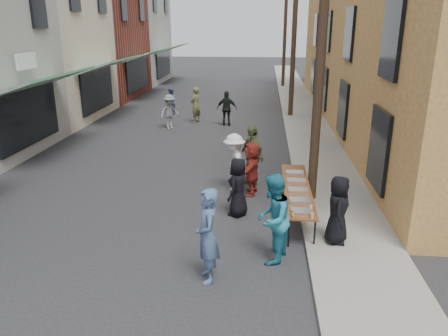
% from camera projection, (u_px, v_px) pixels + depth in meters
% --- Properties ---
extents(ground, '(120.00, 120.00, 0.00)m').
position_uv_depth(ground, '(138.00, 243.00, 10.23)').
color(ground, '#28282B').
rests_on(ground, ground).
extents(sidewalk, '(2.20, 60.00, 0.10)m').
position_uv_depth(sidewalk, '(303.00, 116.00, 23.95)').
color(sidewalk, gray).
rests_on(sidewalk, ground).
extents(storefront_row, '(8.00, 37.00, 9.00)m').
position_uv_depth(storefront_row, '(31.00, 38.00, 23.95)').
color(storefront_row, maroon).
rests_on(storefront_row, ground).
extents(building_ochre, '(10.00, 28.00, 10.00)m').
position_uv_depth(building_ochre, '(439.00, 21.00, 20.90)').
color(building_ochre, '#A16D39').
rests_on(building_ochre, ground).
extents(utility_pole_near, '(0.26, 0.26, 9.00)m').
position_uv_depth(utility_pole_near, '(322.00, 39.00, 11.27)').
color(utility_pole_near, '#2D2116').
rests_on(utility_pole_near, ground).
extents(utility_pole_mid, '(0.26, 0.26, 9.00)m').
position_uv_depth(utility_pole_mid, '(294.00, 31.00, 22.61)').
color(utility_pole_mid, '#2D2116').
rests_on(utility_pole_mid, ground).
extents(utility_pole_far, '(0.26, 0.26, 9.00)m').
position_uv_depth(utility_pole_far, '(285.00, 29.00, 33.94)').
color(utility_pole_far, '#2D2116').
rests_on(utility_pole_far, ground).
extents(serving_table, '(0.70, 4.00, 0.75)m').
position_uv_depth(serving_table, '(297.00, 189.00, 11.58)').
color(serving_table, brown).
rests_on(serving_table, ground).
extents(catering_tray_sausage, '(0.50, 0.33, 0.08)m').
position_uv_depth(catering_tray_sausage, '(302.00, 212.00, 10.00)').
color(catering_tray_sausage, maroon).
rests_on(catering_tray_sausage, serving_table).
extents(catering_tray_foil_b, '(0.50, 0.33, 0.08)m').
position_uv_depth(catering_tray_foil_b, '(300.00, 201.00, 10.61)').
color(catering_tray_foil_b, '#B2B2B7').
rests_on(catering_tray_foil_b, serving_table).
extents(catering_tray_buns, '(0.50, 0.33, 0.08)m').
position_uv_depth(catering_tray_buns, '(298.00, 190.00, 11.27)').
color(catering_tray_buns, tan).
rests_on(catering_tray_buns, serving_table).
extents(catering_tray_foil_d, '(0.50, 0.33, 0.08)m').
position_uv_depth(catering_tray_foil_d, '(296.00, 181.00, 11.93)').
color(catering_tray_foil_d, '#B2B2B7').
rests_on(catering_tray_foil_d, serving_table).
extents(catering_tray_buns_end, '(0.50, 0.33, 0.08)m').
position_uv_depth(catering_tray_buns_end, '(295.00, 173.00, 12.60)').
color(catering_tray_buns_end, tan).
rests_on(catering_tray_buns_end, serving_table).
extents(condiment_jar_a, '(0.07, 0.07, 0.08)m').
position_uv_depth(condiment_jar_a, '(293.00, 217.00, 9.73)').
color(condiment_jar_a, '#A57F26').
rests_on(condiment_jar_a, serving_table).
extents(condiment_jar_b, '(0.07, 0.07, 0.08)m').
position_uv_depth(condiment_jar_b, '(293.00, 215.00, 9.83)').
color(condiment_jar_b, '#A57F26').
rests_on(condiment_jar_b, serving_table).
extents(condiment_jar_c, '(0.07, 0.07, 0.08)m').
position_uv_depth(condiment_jar_c, '(293.00, 213.00, 9.92)').
color(condiment_jar_c, '#A57F26').
rests_on(condiment_jar_c, serving_table).
extents(cup_stack, '(0.08, 0.08, 0.12)m').
position_uv_depth(cup_stack, '(312.00, 216.00, 9.74)').
color(cup_stack, tan).
rests_on(cup_stack, serving_table).
extents(guest_front_a, '(0.76, 0.91, 1.59)m').
position_uv_depth(guest_front_a, '(238.00, 187.00, 11.49)').
color(guest_front_a, black).
rests_on(guest_front_a, ground).
extents(guest_front_b, '(0.62, 0.80, 1.94)m').
position_uv_depth(guest_front_b, '(207.00, 236.00, 8.48)').
color(guest_front_b, '#48658C').
rests_on(guest_front_b, ground).
extents(guest_front_c, '(1.00, 1.14, 1.97)m').
position_uv_depth(guest_front_c, '(272.00, 219.00, 9.17)').
color(guest_front_c, teal).
rests_on(guest_front_c, ground).
extents(guest_front_d, '(0.84, 1.25, 1.80)m').
position_uv_depth(guest_front_d, '(234.00, 163.00, 13.11)').
color(guest_front_d, white).
rests_on(guest_front_d, ground).
extents(guest_front_e, '(1.02, 1.18, 1.91)m').
position_uv_depth(guest_front_e, '(252.00, 155.00, 13.71)').
color(guest_front_e, '#586238').
rests_on(guest_front_e, ground).
extents(guest_queue_back, '(0.68, 1.54, 1.61)m').
position_uv_depth(guest_queue_back, '(252.00, 169.00, 12.92)').
color(guest_queue_back, maroon).
rests_on(guest_queue_back, ground).
extents(server, '(0.60, 0.84, 1.60)m').
position_uv_depth(server, '(338.00, 210.00, 9.84)').
color(server, black).
rests_on(server, sidewalk).
extents(passerby_left, '(1.19, 1.21, 1.67)m').
position_uv_depth(passerby_left, '(170.00, 112.00, 21.08)').
color(passerby_left, gray).
rests_on(passerby_left, ground).
extents(passerby_mid, '(1.02, 0.45, 1.73)m').
position_uv_depth(passerby_mid, '(227.00, 109.00, 21.68)').
color(passerby_mid, black).
rests_on(passerby_mid, ground).
extents(passerby_right, '(0.67, 0.79, 1.83)m').
position_uv_depth(passerby_right, '(196.00, 105.00, 22.39)').
color(passerby_right, brown).
rests_on(passerby_right, ground).
extents(passerby_far, '(0.65, 0.79, 1.48)m').
position_uv_depth(passerby_far, '(171.00, 101.00, 24.47)').
color(passerby_far, '#485D8C').
rests_on(passerby_far, ground).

